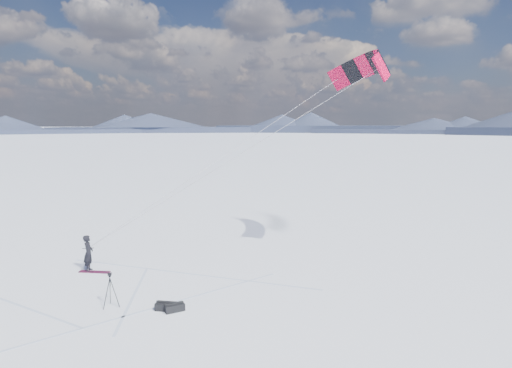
# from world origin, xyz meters

# --- Properties ---
(ground) EXTENTS (1800.00, 1800.00, 0.00)m
(ground) POSITION_xyz_m (0.00, 0.00, 0.00)
(ground) COLOR white
(horizon_hills) EXTENTS (704.84, 706.81, 8.00)m
(horizon_hills) POSITION_xyz_m (-0.00, 0.00, 2.87)
(horizon_hills) COLOR black
(horizon_hills) RESTS_ON ground
(snow_tracks) EXTENTS (13.93, 9.84, 0.01)m
(snow_tracks) POSITION_xyz_m (-1.98, 0.09, 0.00)
(snow_tracks) COLOR #A8B6D1
(snow_tracks) RESTS_ON ground
(snowkiter) EXTENTS (0.55, 0.73, 1.80)m
(snowkiter) POSITION_xyz_m (-1.15, 3.19, 0.00)
(snowkiter) COLOR black
(snowkiter) RESTS_ON ground
(snowboard) EXTENTS (1.54, 0.37, 0.04)m
(snowboard) POSITION_xyz_m (-0.82, 3.01, 0.02)
(snowboard) COLOR maroon
(snowboard) RESTS_ON ground
(tripod) EXTENTS (0.59, 0.65, 1.39)m
(tripod) POSITION_xyz_m (1.52, -0.81, 0.89)
(tripod) COLOR black
(tripod) RESTS_ON ground
(gear_bag_a) EXTENTS (0.83, 0.69, 0.34)m
(gear_bag_a) POSITION_xyz_m (4.13, -1.09, 0.15)
(gear_bag_a) COLOR black
(gear_bag_a) RESTS_ON ground
(gear_bag_b) EXTENTS (0.82, 0.46, 0.36)m
(gear_bag_b) POSITION_xyz_m (3.77, -1.00, 0.16)
(gear_bag_b) COLOR black
(gear_bag_b) RESTS_ON ground
(power_kite) EXTENTS (15.01, 6.30, 9.77)m
(power_kite) POSITION_xyz_m (12.56, 6.67, 10.01)
(power_kite) COLOR #C70835
(power_kite) RESTS_ON ground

